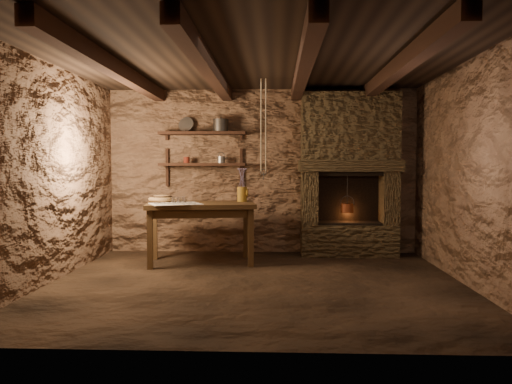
{
  "coord_description": "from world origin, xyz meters",
  "views": [
    {
      "loc": [
        0.22,
        -5.36,
        1.28
      ],
      "look_at": [
        -0.04,
        0.9,
        0.95
      ],
      "focal_mm": 35.0,
      "sensor_mm": 36.0,
      "label": 1
    }
  ],
  "objects_px": {
    "wooden_bowl": "(161,199)",
    "red_pot": "(347,207)",
    "work_table": "(201,231)",
    "iron_stockpot": "(221,126)",
    "stoneware_jug": "(242,187)"
  },
  "relations": [
    {
      "from": "stoneware_jug",
      "to": "red_pot",
      "type": "distance_m",
      "value": 1.54
    },
    {
      "from": "work_table",
      "to": "wooden_bowl",
      "type": "height_order",
      "value": "wooden_bowl"
    },
    {
      "from": "iron_stockpot",
      "to": "red_pot",
      "type": "relative_size",
      "value": 0.4
    },
    {
      "from": "work_table",
      "to": "iron_stockpot",
      "type": "relative_size",
      "value": 6.94
    },
    {
      "from": "wooden_bowl",
      "to": "red_pot",
      "type": "xyz_separation_m",
      "value": [
        2.53,
        0.52,
        -0.14
      ]
    },
    {
      "from": "work_table",
      "to": "iron_stockpot",
      "type": "height_order",
      "value": "iron_stockpot"
    },
    {
      "from": "stoneware_jug",
      "to": "red_pot",
      "type": "relative_size",
      "value": 0.86
    },
    {
      "from": "stoneware_jug",
      "to": "iron_stockpot",
      "type": "xyz_separation_m",
      "value": [
        -0.34,
        0.49,
        0.86
      ]
    },
    {
      "from": "iron_stockpot",
      "to": "stoneware_jug",
      "type": "bearing_deg",
      "value": -54.71
    },
    {
      "from": "work_table",
      "to": "stoneware_jug",
      "type": "xyz_separation_m",
      "value": [
        0.53,
        0.23,
        0.57
      ]
    },
    {
      "from": "wooden_bowl",
      "to": "iron_stockpot",
      "type": "distance_m",
      "value": 1.4
    },
    {
      "from": "stoneware_jug",
      "to": "red_pot",
      "type": "height_order",
      "value": "stoneware_jug"
    },
    {
      "from": "red_pot",
      "to": "wooden_bowl",
      "type": "bearing_deg",
      "value": -168.36
    },
    {
      "from": "work_table",
      "to": "red_pot",
      "type": "xyz_separation_m",
      "value": [
        1.99,
        0.6,
        0.27
      ]
    },
    {
      "from": "wooden_bowl",
      "to": "stoneware_jug",
      "type": "bearing_deg",
      "value": 8.22
    }
  ]
}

